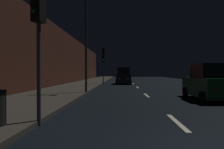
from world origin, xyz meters
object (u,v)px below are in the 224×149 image
Objects in this scene: traffic_light_far_left at (103,58)px; car_parked_right_near at (208,83)px; car_approaching_headlights at (123,76)px; streetlamp_overhead at (92,21)px; traffic_light_near_left at (38,3)px.

car_parked_right_near is (7.22, -14.84, -2.50)m from traffic_light_far_left.
streetlamp_overhead is at bearing -10.89° from car_approaching_headlights.
streetlamp_overhead is at bearing 68.69° from car_parked_right_near.
car_approaching_headlights is at bearing 16.57° from car_parked_right_near.
car_approaching_headlights is (2.65, 0.50, -2.43)m from traffic_light_far_left.
traffic_light_near_left is 8.82m from streetlamp_overhead.
streetlamp_overhead reaches higher than car_approaching_headlights.
car_parked_right_near is at bearing 16.57° from car_approaching_headlights.
streetlamp_overhead is 13.52m from car_approaching_headlights.
traffic_light_near_left is at bearing -8.88° from traffic_light_far_left.
car_parked_right_near is (7.32, 5.93, -2.62)m from traffic_light_near_left.
traffic_light_far_left is 16.69m from car_parked_right_near.
streetlamp_overhead is (0.22, -12.11, 1.78)m from traffic_light_far_left.
streetlamp_overhead is at bearing -169.25° from traffic_light_near_left.
streetlamp_overhead is 1.82× the size of car_approaching_headlights.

